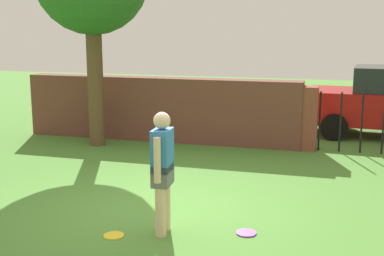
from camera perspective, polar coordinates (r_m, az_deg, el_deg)
name	(u,v)px	position (r m, az deg, el deg)	size (l,w,h in m)	color
ground_plane	(155,209)	(7.80, -4.09, -8.93)	(40.00, 40.00, 0.00)	#4C8433
brick_wall	(160,109)	(12.19, -3.57, 2.11)	(6.63, 0.50, 1.50)	brown
person	(162,167)	(6.65, -3.30, -4.38)	(0.24, 0.54, 1.62)	beige
fence_gate	(373,121)	(11.54, 19.42, 0.70)	(3.16, 0.44, 1.40)	brown
frisbee_purple	(246,233)	(6.94, 6.03, -11.51)	(0.27, 0.27, 0.02)	purple
frisbee_yellow	(114,236)	(6.90, -8.68, -11.73)	(0.27, 0.27, 0.02)	yellow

